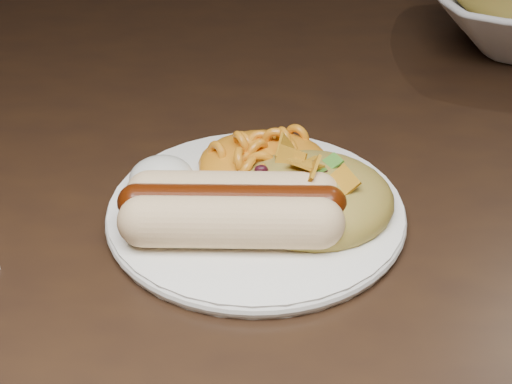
{
  "coord_description": "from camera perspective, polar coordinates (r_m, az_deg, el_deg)",
  "views": [
    {
      "loc": [
        0.04,
        -0.47,
        1.03
      ],
      "look_at": [
        0.03,
        -0.08,
        0.77
      ],
      "focal_mm": 50.0,
      "sensor_mm": 36.0,
      "label": 1
    }
  ],
  "objects": [
    {
      "name": "table",
      "position": [
        0.6,
        -3.08,
        -4.79
      ],
      "size": [
        1.6,
        0.9,
        0.75
      ],
      "color": "black",
      "rests_on": "floor"
    },
    {
      "name": "plate",
      "position": [
        0.48,
        0.0,
        -1.51
      ],
      "size": [
        0.22,
        0.22,
        0.01
      ],
      "primitive_type": "cylinder",
      "rotation": [
        0.0,
        0.0,
        0.12
      ],
      "color": "white",
      "rests_on": "table"
    },
    {
      "name": "hotdog",
      "position": [
        0.44,
        -1.93,
        -1.25
      ],
      "size": [
        0.12,
        0.06,
        0.03
      ],
      "rotation": [
        0.0,
        0.0,
        0.0
      ],
      "color": "beige",
      "rests_on": "plate"
    },
    {
      "name": "mac_and_cheese",
      "position": [
        0.5,
        0.67,
        3.67
      ],
      "size": [
        0.1,
        0.09,
        0.04
      ],
      "primitive_type": "ellipsoid",
      "rotation": [
        0.0,
        0.0,
        -0.01
      ],
      "color": "orange",
      "rests_on": "plate"
    },
    {
      "name": "sour_cream",
      "position": [
        0.49,
        -7.61,
        1.65
      ],
      "size": [
        0.05,
        0.05,
        0.03
      ],
      "primitive_type": "ellipsoid",
      "rotation": [
        0.0,
        0.0,
        -0.17
      ],
      "color": "silver",
      "rests_on": "plate"
    },
    {
      "name": "taco_salad",
      "position": [
        0.46,
        4.52,
        0.67
      ],
      "size": [
        0.11,
        0.1,
        0.05
      ],
      "rotation": [
        0.0,
        0.0,
        0.14
      ],
      "color": "#C46A27",
      "rests_on": "plate"
    }
  ]
}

